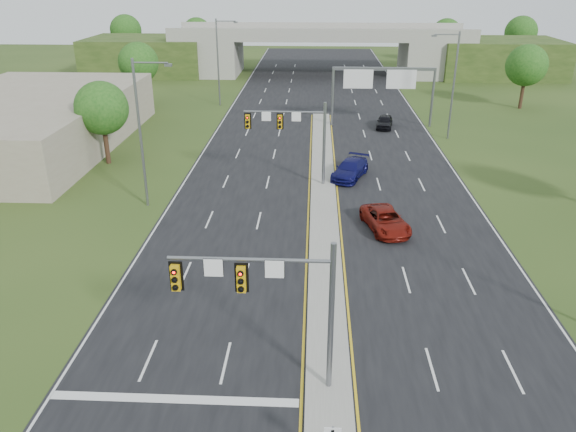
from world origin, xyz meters
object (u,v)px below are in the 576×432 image
Objects in this scene: signal_mast_near at (275,294)px; signal_mast_far at (296,130)px; overpass at (320,53)px; car_far_a at (386,220)px; car_far_b at (350,169)px; car_far_c at (385,122)px; sign_gantry at (382,80)px.

signal_mast_far is (0.00, 25.00, 0.00)m from signal_mast_near.
overpass is 15.56× the size of car_far_a.
car_far_b reaches higher than car_far_c.
sign_gantry is at bearing 78.75° from signal_mast_near.
signal_mast_near reaches higher than car_far_c.
signal_mast_far is 1.36× the size of car_far_a.
signal_mast_far is 1.66× the size of car_far_c.
car_far_a is at bearing -86.21° from overpass.
signal_mast_near is 18.13m from car_far_a.
signal_mast_near is 1.00× the size of signal_mast_far.
signal_mast_far reaches higher than car_far_a.
car_far_c is at bearing 70.17° from car_far_a.
overpass is at bearing 80.08° from car_far_a.
car_far_c is (4.85, 17.13, -0.05)m from car_far_b.
car_far_b is at bearing -95.93° from car_far_c.
signal_mast_far is 1.32× the size of car_far_b.
signal_mast_near is 1.32× the size of car_far_b.
signal_mast_near is at bearing -91.62° from overpass.
car_far_b is at bearing 80.35° from signal_mast_near.
car_far_c is at bearing -78.66° from overpass.
car_far_b is at bearing -103.62° from sign_gantry.
car_far_c is (0.51, -0.78, -4.50)m from sign_gantry.
car_far_a is (-2.47, -28.54, -4.50)m from sign_gantry.
signal_mast_near is 45.39m from car_far_c.
sign_gantry is 2.25× the size of car_far_a.
signal_mast_far is 0.09× the size of overpass.
car_far_c is at bearing -56.87° from sign_gantry.
car_far_a is 10.79m from car_far_b.
signal_mast_far is at bearing -92.35° from overpass.
overpass reaches higher than signal_mast_near.
car_far_b is (2.34, -52.99, -2.76)m from overpass.
car_far_a is at bearing -52.83° from signal_mast_far.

